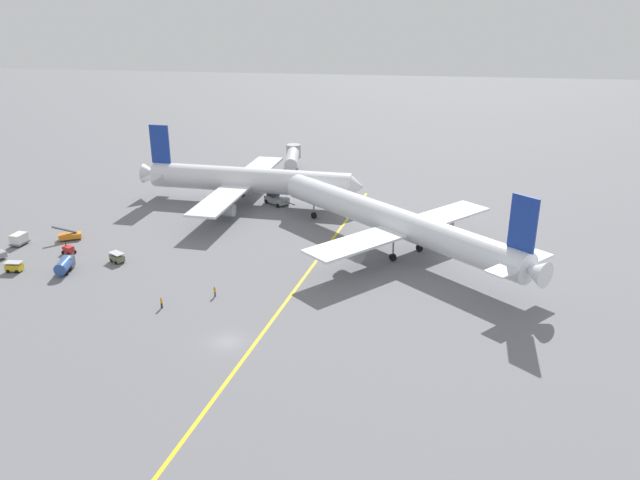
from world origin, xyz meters
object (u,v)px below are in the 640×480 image
(pushback_tug, at_px, (276,199))
(ground_crew_wing_walker_right, at_px, (215,291))
(airliner_at_gate_left, at_px, (248,180))
(gse_container_dolly_flat, at_px, (19,239))
(gse_baggage_cart_near_cluster, at_px, (14,267))
(ground_crew_ramp_agent_by_cones, at_px, (161,303))
(gse_gpu_cart_small, at_px, (68,250))
(airliner_being_pushed, at_px, (395,222))
(jet_bridge, at_px, (293,156))
(gse_fuel_bowser_stubby, at_px, (65,265))
(gse_baggage_cart_trailing, at_px, (117,257))
(gse_belt_loader_portside, at_px, (70,236))

(pushback_tug, bearing_deg, ground_crew_wing_walker_right, -89.48)
(pushback_tug, bearing_deg, airliner_at_gate_left, 176.95)
(ground_crew_wing_walker_right, bearing_deg, gse_container_dolly_flat, 160.11)
(ground_crew_wing_walker_right, bearing_deg, airliner_at_gate_left, 98.23)
(gse_baggage_cart_near_cluster, relative_size, ground_crew_ramp_agent_by_cones, 1.68)
(gse_gpu_cart_small, bearing_deg, airliner_being_pushed, 9.98)
(pushback_tug, relative_size, gse_baggage_cart_near_cluster, 2.76)
(airliner_being_pushed, bearing_deg, gse_container_dolly_flat, -173.84)
(ground_crew_ramp_agent_by_cones, height_order, jet_bridge, jet_bridge)
(airliner_at_gate_left, distance_m, pushback_tug, 7.34)
(gse_fuel_bowser_stubby, bearing_deg, jet_bridge, 69.53)
(jet_bridge, bearing_deg, gse_baggage_cart_trailing, -106.63)
(airliner_being_pushed, distance_m, gse_fuel_bowser_stubby, 56.34)
(gse_container_dolly_flat, bearing_deg, gse_fuel_bowser_stubby, -34.48)
(gse_baggage_cart_trailing, distance_m, ground_crew_ramp_agent_by_cones, 20.65)
(pushback_tug, height_order, gse_belt_loader_portside, gse_belt_loader_portside)
(gse_gpu_cart_small, xyz_separation_m, gse_container_dolly_flat, (-11.15, 2.68, 0.38))
(gse_baggage_cart_near_cluster, height_order, ground_crew_wing_walker_right, gse_baggage_cart_near_cluster)
(gse_fuel_bowser_stubby, bearing_deg, ground_crew_wing_walker_right, -10.54)
(gse_container_dolly_flat, distance_m, ground_crew_ramp_agent_by_cones, 40.68)
(pushback_tug, relative_size, ground_crew_ramp_agent_by_cones, 4.63)
(gse_belt_loader_portside, relative_size, gse_baggage_cart_trailing, 1.56)
(pushback_tug, distance_m, gse_fuel_bowser_stubby, 48.90)
(airliner_being_pushed, relative_size, gse_belt_loader_portside, 10.00)
(airliner_at_gate_left, bearing_deg, jet_bridge, 79.83)
(gse_baggage_cart_trailing, xyz_separation_m, ground_crew_ramp_agent_by_cones, (14.06, -15.13, 0.01))
(gse_gpu_cart_small, height_order, gse_belt_loader_portside, gse_belt_loader_portside)
(ground_crew_wing_walker_right, bearing_deg, airliner_being_pushed, 40.75)
(gse_gpu_cart_small, distance_m, gse_baggage_cart_trailing, 10.43)
(airliner_at_gate_left, height_order, gse_belt_loader_portside, airliner_at_gate_left)
(gse_fuel_bowser_stubby, height_order, gse_container_dolly_flat, gse_fuel_bowser_stubby)
(airliner_being_pushed, height_order, gse_baggage_cart_near_cluster, airliner_being_pushed)
(pushback_tug, height_order, gse_baggage_cart_trailing, pushback_tug)
(gse_belt_loader_portside, xyz_separation_m, gse_baggage_cart_near_cluster, (-1.60, -14.96, 0.04))
(gse_container_dolly_flat, height_order, jet_bridge, jet_bridge)
(pushback_tug, relative_size, ground_crew_wing_walker_right, 4.82)
(airliner_being_pushed, distance_m, gse_baggage_cart_near_cluster, 64.81)
(gse_baggage_cart_near_cluster, relative_size, ground_crew_wing_walker_right, 1.75)
(gse_gpu_cart_small, bearing_deg, jet_bridge, 64.44)
(gse_container_dolly_flat, relative_size, jet_bridge, 0.20)
(gse_belt_loader_portside, xyz_separation_m, ground_crew_wing_walker_right, (34.17, -18.96, 0.02))
(gse_belt_loader_portside, relative_size, gse_container_dolly_flat, 1.44)
(gse_container_dolly_flat, bearing_deg, gse_belt_loader_portside, 25.82)
(ground_crew_ramp_agent_by_cones, bearing_deg, gse_belt_loader_portside, 139.18)
(gse_gpu_cart_small, bearing_deg, gse_fuel_bowser_stubby, -64.31)
(ground_crew_ramp_agent_by_cones, bearing_deg, airliner_at_gate_left, 90.13)
(airliner_at_gate_left, xyz_separation_m, ground_crew_ramp_agent_by_cones, (0.11, -51.14, -4.13))
(ground_crew_wing_walker_right, bearing_deg, ground_crew_ramp_agent_by_cones, -143.57)
(gse_baggage_cart_near_cluster, bearing_deg, gse_gpu_cart_small, 59.82)
(airliner_at_gate_left, xyz_separation_m, jet_bridge, (4.78, 26.68, -0.88))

